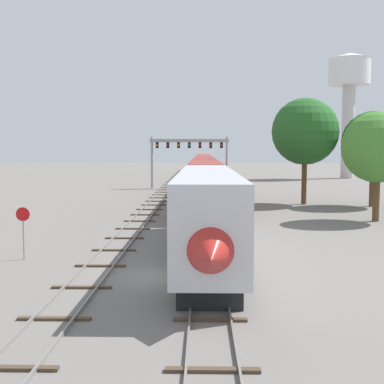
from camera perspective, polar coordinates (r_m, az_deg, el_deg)
name	(u,v)px	position (r m, az deg, el deg)	size (l,w,h in m)	color
ground_plane	(166,277)	(23.86, -3.02, -9.68)	(400.00, 400.00, 0.00)	slate
track_main	(204,185)	(83.24, 1.35, 0.81)	(2.60, 200.00, 0.16)	slate
track_near	(161,196)	(63.52, -3.55, -0.47)	(2.60, 160.00, 0.16)	slate
passenger_train	(204,173)	(72.56, 1.38, 2.22)	(3.04, 111.38, 4.80)	silver
signal_gantry	(189,150)	(76.56, -0.31, 4.81)	(12.10, 0.49, 7.92)	#999BA0
water_tower	(349,83)	(109.48, 17.52, 11.78)	(8.45, 8.45, 25.64)	beige
stop_sign	(23,226)	(28.61, -18.73, -3.66)	(0.76, 0.08, 2.88)	gray
trackside_tree_left	(378,147)	(44.12, 20.46, 4.79)	(5.90, 5.90, 9.13)	brown
trackside_tree_mid	(373,142)	(55.62, 20.02, 5.34)	(6.53, 6.53, 10.01)	brown
trackside_tree_right	(305,132)	(55.73, 12.79, 6.74)	(7.23, 7.23, 11.55)	brown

